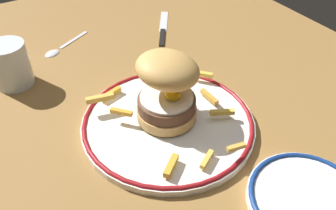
{
  "coord_description": "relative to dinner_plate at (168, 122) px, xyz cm",
  "views": [
    {
      "loc": [
        40.76,
        -20.99,
        40.89
      ],
      "look_at": [
        3.49,
        0.85,
        4.6
      ],
      "focal_mm": 37.24,
      "sensor_mm": 36.0,
      "label": 1
    }
  ],
  "objects": [
    {
      "name": "spoon",
      "position": [
        -33.69,
        -9.11,
        -0.48
      ],
      "size": [
        8.05,
        12.4,
        0.9
      ],
      "color": "silver",
      "rests_on": "ground_plane"
    },
    {
      "name": "water_glass",
      "position": [
        -25.66,
        -19.64,
        2.85
      ],
      "size": [
        7.2,
        7.2,
        8.62
      ],
      "color": "silver",
      "rests_on": "ground_plane"
    },
    {
      "name": "burger",
      "position": [
        -1.29,
        0.64,
        6.42
      ],
      "size": [
        13.21,
        13.61,
        11.76
      ],
      "color": "tan",
      "rests_on": "dinner_plate"
    },
    {
      "name": "fries_pile",
      "position": [
        -0.89,
        0.08,
        1.81
      ],
      "size": [
        24.43,
        24.0,
        2.78
      ],
      "color": "gold",
      "rests_on": "dinner_plate"
    },
    {
      "name": "side_plate",
      "position": [
        22.99,
        8.56,
        -0.0
      ],
      "size": [
        16.64,
        16.64,
        1.6
      ],
      "color": "white",
      "rests_on": "ground_plane"
    },
    {
      "name": "ground_plane",
      "position": [
        -3.49,
        -0.85,
        -2.84
      ],
      "size": [
        126.11,
        105.83,
        4.0
      ],
      "primitive_type": "cube",
      "color": "olive"
    },
    {
      "name": "dinner_plate",
      "position": [
        0.0,
        0.0,
        0.0
      ],
      "size": [
        29.11,
        29.11,
        1.6
      ],
      "color": "white",
      "rests_on": "ground_plane"
    },
    {
      "name": "knife",
      "position": [
        -29.72,
        15.97,
        -0.58
      ],
      "size": [
        16.0,
        10.92,
        0.7
      ],
      "color": "black",
      "rests_on": "ground_plane"
    }
  ]
}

